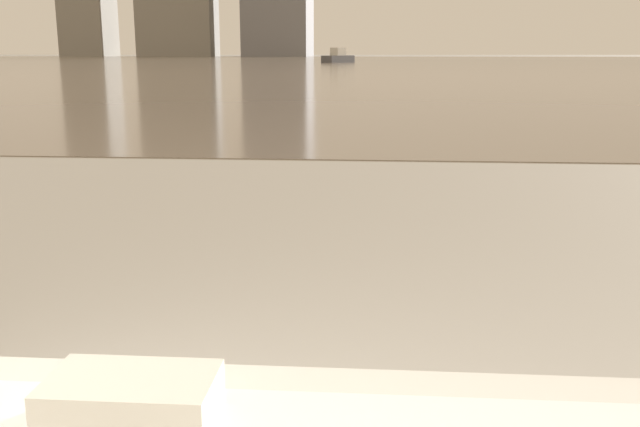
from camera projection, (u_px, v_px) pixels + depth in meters
name	position (u px, v px, depth m)	size (l,w,h in m)	color
towel_stack	(132.00, 399.00, 1.22)	(0.29, 0.17, 0.08)	silver
harbor_water	(374.00, 63.00, 60.83)	(180.00, 110.00, 0.01)	gray
harbor_boat_4	(338.00, 57.00, 62.51)	(2.85, 3.46, 1.27)	#4C4C51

